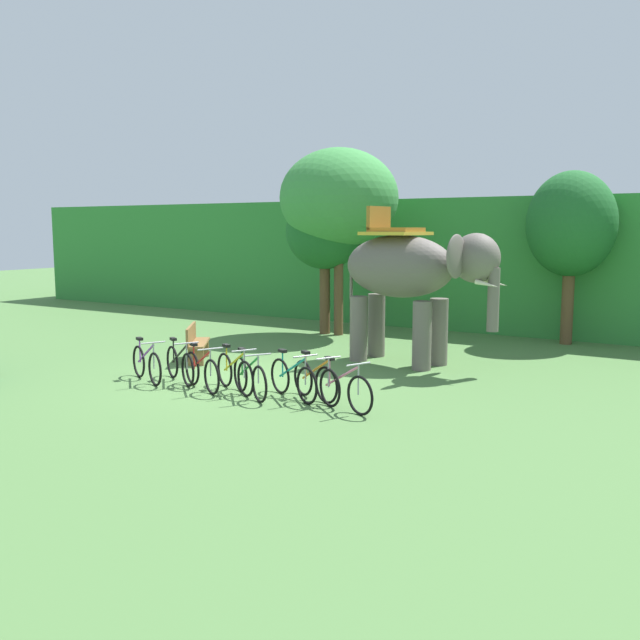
# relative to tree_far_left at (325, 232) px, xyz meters

# --- Properties ---
(ground_plane) EXTENTS (80.00, 80.00, 0.00)m
(ground_plane) POSITION_rel_tree_far_left_xyz_m (1.82, -6.68, -3.13)
(ground_plane) COLOR #4C753D
(foliage_hedge) EXTENTS (36.00, 6.00, 4.20)m
(foliage_hedge) POSITION_rel_tree_far_left_xyz_m (1.82, 5.53, -1.03)
(foliage_hedge) COLOR #338438
(foliage_hedge) RESTS_ON ground
(tree_far_left) EXTENTS (2.38, 2.38, 4.33)m
(tree_far_left) POSITION_rel_tree_far_left_xyz_m (0.00, 0.00, 0.00)
(tree_far_left) COLOR brown
(tree_far_left) RESTS_ON ground
(tree_center) EXTENTS (3.57, 3.57, 5.64)m
(tree_center) POSITION_rel_tree_far_left_xyz_m (0.50, -0.01, 1.01)
(tree_center) COLOR brown
(tree_center) RESTS_ON ground
(tree_right) EXTENTS (2.44, 2.44, 4.84)m
(tree_right) POSITION_rel_tree_far_left_xyz_m (6.83, 1.92, 0.21)
(tree_right) COLOR brown
(tree_right) RESTS_ON ground
(elephant) EXTENTS (4.22, 2.17, 3.78)m
(elephant) POSITION_rel_tree_far_left_xyz_m (4.28, -3.12, -0.93)
(elephant) COLOR #665E56
(elephant) RESTS_ON ground
(bike_purple) EXTENTS (1.57, 0.81, 0.92)m
(bike_purple) POSITION_rel_tree_far_left_xyz_m (0.29, -7.80, -2.75)
(bike_purple) COLOR black
(bike_purple) RESTS_ON ground
(bike_black) EXTENTS (1.53, 0.88, 0.92)m
(bike_black) POSITION_rel_tree_far_left_xyz_m (0.93, -7.47, -2.75)
(bike_black) COLOR black
(bike_black) RESTS_ON ground
(bike_red) EXTENTS (1.56, 0.83, 0.92)m
(bike_red) POSITION_rel_tree_far_left_xyz_m (1.78, -7.75, -2.75)
(bike_red) COLOR black
(bike_red) RESTS_ON ground
(bike_yellow) EXTENTS (1.55, 0.85, 0.92)m
(bike_yellow) POSITION_rel_tree_far_left_xyz_m (2.46, -7.52, -2.75)
(bike_yellow) COLOR black
(bike_yellow) RESTS_ON ground
(bike_green) EXTENTS (1.49, 0.93, 0.92)m
(bike_green) POSITION_rel_tree_far_left_xyz_m (2.99, -7.73, -2.75)
(bike_green) COLOR black
(bike_green) RESTS_ON ground
(bike_teal) EXTENTS (1.57, 0.82, 0.92)m
(bike_teal) POSITION_rel_tree_far_left_xyz_m (3.78, -7.41, -2.75)
(bike_teal) COLOR black
(bike_teal) RESTS_ON ground
(bike_orange) EXTENTS (1.54, 0.87, 0.92)m
(bike_orange) POSITION_rel_tree_far_left_xyz_m (4.25, -7.33, -2.75)
(bike_orange) COLOR black
(bike_orange) RESTS_ON ground
(bike_pink) EXTENTS (1.60, 0.78, 0.92)m
(bike_pink) POSITION_rel_tree_far_left_xyz_m (4.98, -7.58, -2.75)
(bike_pink) COLOR black
(bike_pink) RESTS_ON ground
(wooden_bench) EXTENTS (1.20, 1.46, 0.89)m
(wooden_bench) POSITION_rel_tree_far_left_xyz_m (-0.38, -5.50, -2.65)
(wooden_bench) COLOR brown
(wooden_bench) RESTS_ON ground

